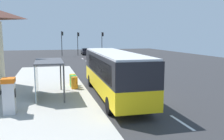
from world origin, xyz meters
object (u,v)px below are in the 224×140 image
sedan_far (92,54)px  recycling_bin_yellow (73,80)px  recycling_bin_green (73,81)px  traffic_light_far_side (62,40)px  ticket_machine (9,96)px  recycling_bin_orange (74,83)px  white_van (103,55)px  traffic_light_median (78,40)px  bus_shelter (44,69)px  bus (113,71)px  traffic_light_near_side (102,40)px  sedan_near (86,51)px

sedan_far → recycling_bin_yellow: 26.99m
sedan_far → recycling_bin_green: sedan_far is taller
sedan_far → traffic_light_far_side: traffic_light_far_side is taller
ticket_machine → recycling_bin_orange: size_ratio=2.04×
white_van → recycling_bin_orange: (-6.40, -17.93, -0.69)m
white_van → traffic_light_median: 16.38m
recycling_bin_green → bus_shelter: bus_shelter is taller
ticket_machine → recycling_bin_green: (4.03, 5.89, -0.52)m
ticket_machine → traffic_light_median: size_ratio=0.38×
recycling_bin_orange → recycling_bin_yellow: 1.40m
sedan_far → traffic_light_median: 7.24m
bus → traffic_light_far_side: traffic_light_far_side is taller
recycling_bin_orange → traffic_light_near_side: size_ratio=0.18×
bus → traffic_light_far_side: bearing=92.2°
traffic_light_far_side → traffic_light_median: traffic_light_far_side is taller
bus → traffic_light_near_side: 35.80m
sedan_near → traffic_light_near_side: bearing=-46.8°
sedan_near → traffic_light_far_side: bearing=-154.2°
white_van → traffic_light_near_side: (3.30, 14.55, 2.08)m
sedan_near → traffic_light_median: (-1.90, -1.81, 2.62)m
bus → sedan_far: size_ratio=2.47×
traffic_light_near_side → bus_shelter: traffic_light_near_side is taller
sedan_near → traffic_light_median: traffic_light_median is taller
white_van → sedan_far: (0.10, 9.67, -0.55)m
sedan_far → recycling_bin_orange: sedan_far is taller
recycling_bin_yellow → traffic_light_near_side: bearing=72.7°
sedan_near → sedan_far: bearing=-90.0°
recycling_bin_green → sedan_far: bearing=76.4°
sedan_far → traffic_light_far_side: (-5.40, 5.68, 2.72)m
bus_shelter → traffic_light_near_side: bearing=70.9°
sedan_far → ticket_machine: (-10.52, -32.79, 0.38)m
recycling_bin_green → traffic_light_near_side: bearing=73.0°
sedan_far → recycling_bin_yellow: (-6.50, -26.20, -0.14)m
sedan_far → ticket_machine: 34.44m
traffic_light_far_side → white_van: bearing=-70.9°
recycling_bin_orange → recycling_bin_green: 0.70m
sedan_near → sedan_far: same height
bus → traffic_light_median: size_ratio=2.16×
bus → recycling_bin_yellow: bearing=122.1°
traffic_light_near_side → recycling_bin_orange: bearing=-106.6°
recycling_bin_yellow → traffic_light_median: size_ratio=0.18×
white_van → traffic_light_far_side: traffic_light_far_side is taller
ticket_machine → recycling_bin_green: 7.16m
bus → ticket_machine: bus is taller
sedan_far → traffic_light_near_side: traffic_light_near_side is taller
sedan_near → recycling_bin_yellow: 35.09m
traffic_light_median → recycling_bin_orange: bearing=-97.7°
recycling_bin_yellow → traffic_light_median: (4.60, 32.67, 2.75)m
recycling_bin_orange → traffic_light_median: traffic_light_median is taller
sedan_near → ticket_machine: (-10.52, -41.08, 0.38)m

